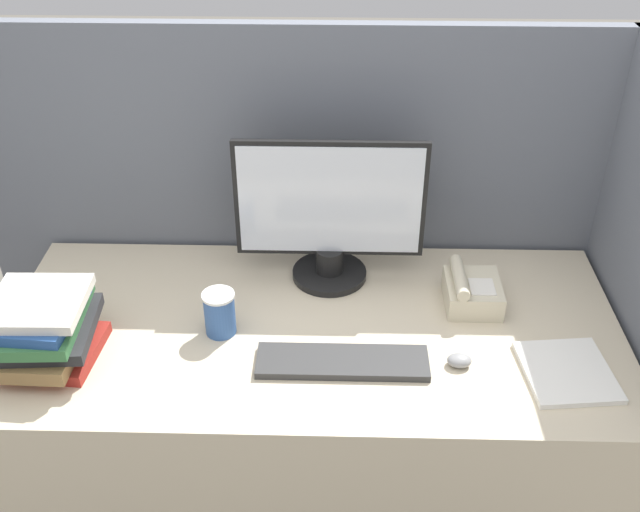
{
  "coord_description": "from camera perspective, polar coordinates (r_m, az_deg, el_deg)",
  "views": [
    {
      "loc": [
        0.07,
        -1.2,
        2.06
      ],
      "look_at": [
        0.02,
        0.44,
        0.97
      ],
      "focal_mm": 42.0,
      "sensor_mm": 36.0,
      "label": 1
    }
  ],
  "objects": [
    {
      "name": "cubicle_panel_rear",
      "position": [
        2.43,
        -0.29,
        0.59
      ],
      "size": [
        2.1,
        0.04,
        1.46
      ],
      "color": "slate",
      "rests_on": "ground_plane"
    },
    {
      "name": "cubicle_panel_right",
      "position": [
        2.26,
        22.6,
        -5.44
      ],
      "size": [
        0.04,
        0.86,
        1.46
      ],
      "color": "slate",
      "rests_on": "ground_plane"
    },
    {
      "name": "desk",
      "position": [
        2.32,
        -0.61,
        -12.69
      ],
      "size": [
        1.7,
        0.8,
        0.76
      ],
      "color": "beige",
      "rests_on": "ground_plane"
    },
    {
      "name": "monitor",
      "position": [
        2.14,
        0.76,
        2.96
      ],
      "size": [
        0.54,
        0.22,
        0.44
      ],
      "color": "black",
      "rests_on": "desk"
    },
    {
      "name": "keyboard",
      "position": [
        1.93,
        1.72,
        -8.06
      ],
      "size": [
        0.44,
        0.12,
        0.02
      ],
      "color": "#333333",
      "rests_on": "desk"
    },
    {
      "name": "mouse",
      "position": [
        1.96,
        10.57,
        -7.84
      ],
      "size": [
        0.06,
        0.05,
        0.03
      ],
      "color": "gray",
      "rests_on": "desk"
    },
    {
      "name": "coffee_cup",
      "position": [
        2.02,
        -7.65,
        -4.32
      ],
      "size": [
        0.09,
        0.09,
        0.13
      ],
      "color": "#335999",
      "rests_on": "desk"
    },
    {
      "name": "book_stack",
      "position": [
        2.03,
        -20.2,
        -5.18
      ],
      "size": [
        0.26,
        0.3,
        0.19
      ],
      "color": "maroon",
      "rests_on": "desk"
    },
    {
      "name": "desk_telephone",
      "position": [
        2.16,
        11.44,
        -2.66
      ],
      "size": [
        0.15,
        0.18,
        0.11
      ],
      "color": "beige",
      "rests_on": "desk"
    },
    {
      "name": "paper_pile",
      "position": [
        2.01,
        18.31,
        -8.38
      ],
      "size": [
        0.24,
        0.26,
        0.02
      ],
      "color": "white",
      "rests_on": "desk"
    }
  ]
}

